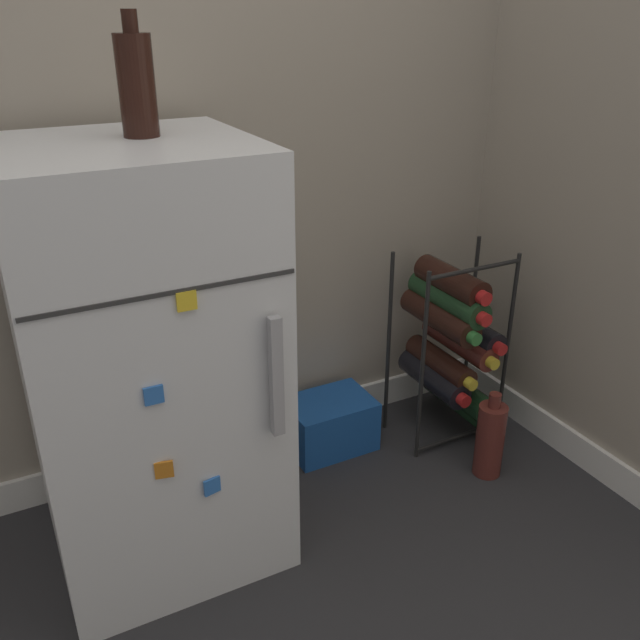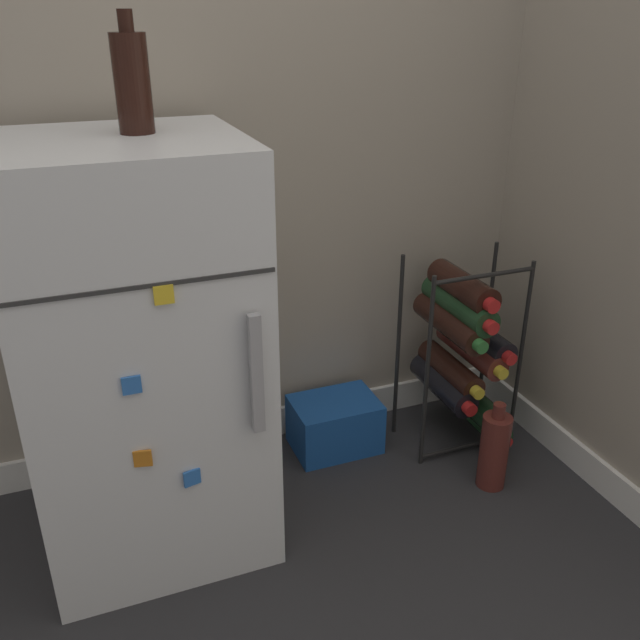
{
  "view_description": "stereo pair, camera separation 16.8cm",
  "coord_description": "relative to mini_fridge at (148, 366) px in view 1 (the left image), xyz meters",
  "views": [
    {
      "loc": [
        -0.59,
        -0.99,
        1.19
      ],
      "look_at": [
        0.11,
        0.37,
        0.48
      ],
      "focal_mm": 38.0,
      "sensor_mm": 36.0,
      "label": 1
    },
    {
      "loc": [
        -0.44,
        -1.06,
        1.19
      ],
      "look_at": [
        0.11,
        0.37,
        0.48
      ],
      "focal_mm": 38.0,
      "sensor_mm": 36.0,
      "label": 2
    }
  ],
  "objects": [
    {
      "name": "ground_plane",
      "position": [
        0.33,
        -0.33,
        -0.48
      ],
      "size": [
        14.0,
        14.0,
        0.0
      ],
      "primitive_type": "plane",
      "color": "#28282B"
    },
    {
      "name": "mini_fridge",
      "position": [
        0.0,
        0.0,
        0.0
      ],
      "size": [
        0.5,
        0.5,
        0.96
      ],
      "color": "silver",
      "rests_on": "ground_plane"
    },
    {
      "name": "wine_rack",
      "position": [
        0.89,
        0.07,
        -0.19
      ],
      "size": [
        0.31,
        0.33,
        0.57
      ],
      "color": "black",
      "rests_on": "ground_plane"
    },
    {
      "name": "soda_box",
      "position": [
        0.53,
        0.15,
        -0.4
      ],
      "size": [
        0.25,
        0.18,
        0.15
      ],
      "color": "#194C9E",
      "rests_on": "ground_plane"
    },
    {
      "name": "fridge_top_bottle",
      "position": [
        0.05,
        0.03,
        0.58
      ],
      "size": [
        0.07,
        0.07,
        0.23
      ],
      "color": "black",
      "rests_on": "mini_fridge"
    },
    {
      "name": "loose_bottle_floor",
      "position": [
        0.86,
        -0.16,
        -0.37
      ],
      "size": [
        0.08,
        0.08,
        0.25
      ],
      "color": "#56231E",
      "rests_on": "ground_plane"
    }
  ]
}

